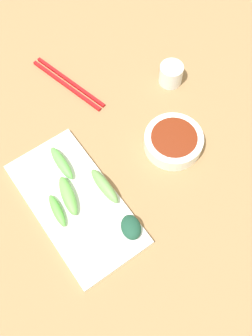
% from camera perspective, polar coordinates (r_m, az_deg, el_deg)
% --- Properties ---
extents(tabletop, '(2.10, 2.10, 0.02)m').
position_cam_1_polar(tabletop, '(0.92, 1.06, -1.95)').
color(tabletop, '#997149').
rests_on(tabletop, ground).
extents(sauce_bowl, '(0.14, 0.14, 0.04)m').
position_cam_1_polar(sauce_bowl, '(0.94, 6.70, 3.80)').
color(sauce_bowl, white).
rests_on(sauce_bowl, tabletop).
extents(serving_plate, '(0.17, 0.34, 0.01)m').
position_cam_1_polar(serving_plate, '(0.89, -7.10, -4.98)').
color(serving_plate, white).
rests_on(serving_plate, tabletop).
extents(broccoli_stalk_0, '(0.03, 0.09, 0.03)m').
position_cam_1_polar(broccoli_stalk_0, '(0.91, -9.07, 0.71)').
color(broccoli_stalk_0, '#61BA50').
rests_on(broccoli_stalk_0, serving_plate).
extents(broccoli_stalk_1, '(0.03, 0.08, 0.02)m').
position_cam_1_polar(broccoli_stalk_1, '(0.87, -9.67, -5.95)').
color(broccoli_stalk_1, '#5CB146').
rests_on(broccoli_stalk_1, serving_plate).
extents(broccoli_stalk_2, '(0.05, 0.10, 0.03)m').
position_cam_1_polar(broccoli_stalk_2, '(0.88, -8.17, -3.89)').
color(broccoli_stalk_2, '#68B950').
rests_on(broccoli_stalk_2, serving_plate).
extents(broccoli_leafy_3, '(0.06, 0.07, 0.03)m').
position_cam_1_polar(broccoli_leafy_3, '(0.84, 0.70, -8.35)').
color(broccoli_leafy_3, '#1B4633').
rests_on(broccoli_leafy_3, serving_plate).
extents(broccoli_stalk_4, '(0.03, 0.10, 0.03)m').
position_cam_1_polar(broccoli_stalk_4, '(0.88, -3.06, -2.55)').
color(broccoli_stalk_4, '#6BA053').
rests_on(broccoli_stalk_4, serving_plate).
extents(chopsticks, '(0.08, 0.23, 0.01)m').
position_cam_1_polar(chopsticks, '(1.06, -8.14, 11.70)').
color(chopsticks, '#B61418').
rests_on(chopsticks, tabletop).
extents(tea_cup, '(0.06, 0.06, 0.05)m').
position_cam_1_polar(tea_cup, '(1.04, 6.35, 13.02)').
color(tea_cup, white).
rests_on(tea_cup, tabletop).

